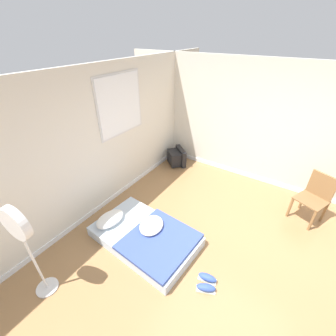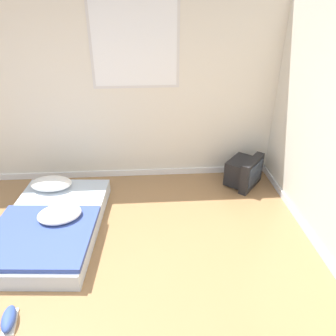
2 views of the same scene
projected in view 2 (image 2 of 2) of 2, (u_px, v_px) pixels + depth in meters
The scene contains 3 objects.
wall_back at pixel (88, 88), 4.24m from camera, with size 7.43×0.08×2.60m.
mattress_bed at pixel (51, 223), 3.66m from camera, with size 1.17×1.78×0.33m.
crt_tv at pixel (244, 172), 4.54m from camera, with size 0.59×0.61×0.43m.
Camera 2 is at (0.75, -1.61, 2.41)m, focal length 35.00 mm.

